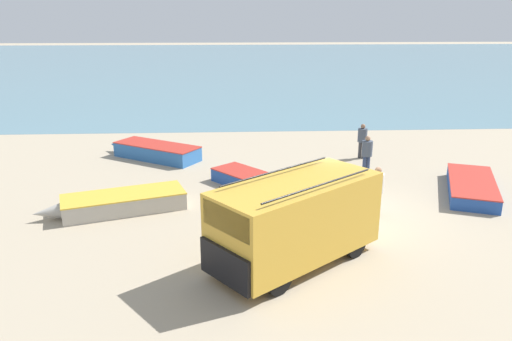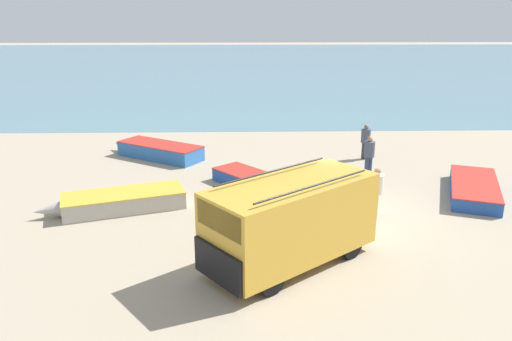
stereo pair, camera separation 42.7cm
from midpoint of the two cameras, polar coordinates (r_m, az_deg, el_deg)
name	(u,v)px [view 2 (the right image)]	position (r m, az deg, el deg)	size (l,w,h in m)	color
ground_plane	(343,213)	(16.98, 10.64, -4.82)	(200.00, 200.00, 0.00)	tan
sea_water	(267,63)	(67.72, 1.49, 12.17)	(120.00, 80.00, 0.01)	slate
parked_van	(291,220)	(13.07, 4.93, -5.63)	(4.89, 4.42, 2.41)	gold
fishing_rowboat_0	(258,183)	(18.81, 0.85, -1.40)	(3.61, 4.00, 0.53)	#234CA3
fishing_rowboat_1	(474,187)	(20.10, 24.20, -1.78)	(2.99, 5.02, 0.50)	#234CA3
fishing_rowboat_2	(157,150)	(23.38, -10.71, 2.29)	(4.68, 3.51, 0.67)	#2D66AD
fishing_rowboat_3	(119,201)	(17.44, -14.69, -3.44)	(4.93, 2.69, 0.60)	#ADA89E
fisherman_0	(369,152)	(20.80, 13.39, 2.04)	(0.43, 0.43, 1.64)	navy
fisherman_1	(366,139)	(23.14, 12.94, 3.58)	(0.42, 0.42, 1.60)	#38383D
fisherman_2	(376,188)	(16.60, 14.31, -1.92)	(0.44, 0.44, 1.66)	#5B564C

